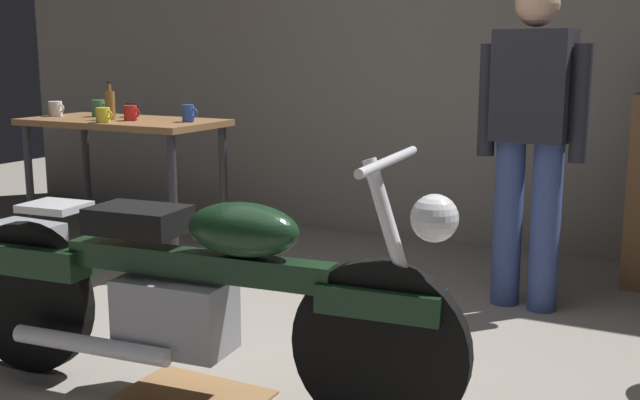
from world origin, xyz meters
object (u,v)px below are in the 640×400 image
object	(u,v)px
mug_red_diner	(131,113)
mug_white_ceramic	(56,109)
mug_green_speckled	(99,108)
bottle	(110,104)
person_standing	(531,132)
mug_blue_enamel	(188,113)
mug_black_matte	(133,110)
motorcycle	(189,289)
mug_yellow_tall	(103,115)
storage_bin	(22,253)

from	to	relation	value
mug_red_diner	mug_white_ceramic	world-z (taller)	mug_white_ceramic
mug_green_speckled	bottle	bearing A→B (deg)	-31.71
person_standing	mug_blue_enamel	world-z (taller)	person_standing
mug_blue_enamel	mug_white_ceramic	distance (m)	1.05
mug_blue_enamel	mug_black_matte	world-z (taller)	mug_blue_enamel
mug_red_diner	mug_green_speckled	distance (m)	0.41
person_standing	mug_blue_enamel	distance (m)	2.08
motorcycle	mug_blue_enamel	world-z (taller)	mug_blue_enamel
mug_green_speckled	mug_white_ceramic	world-z (taller)	mug_green_speckled
mug_yellow_tall	mug_white_ceramic	world-z (taller)	mug_white_ceramic
mug_blue_enamel	mug_black_matte	xyz separation A→B (m)	(-0.55, 0.12, -0.01)
person_standing	mug_red_diner	distance (m)	2.46
mug_green_speckled	mug_white_ceramic	distance (m)	0.30
storage_bin	mug_yellow_tall	distance (m)	0.95
mug_yellow_tall	storage_bin	bearing A→B (deg)	-112.30
motorcycle	mug_yellow_tall	bearing A→B (deg)	135.09
person_standing	storage_bin	bearing A→B (deg)	24.00
person_standing	mug_yellow_tall	distance (m)	2.54
mug_black_matte	bottle	size ratio (longest dim) A/B	0.46
mug_yellow_tall	bottle	size ratio (longest dim) A/B	0.49
bottle	mug_white_ceramic	bearing A→B (deg)	175.89
mug_green_speckled	mug_red_diner	bearing A→B (deg)	-18.49
person_standing	mug_blue_enamel	xyz separation A→B (m)	(-2.07, -0.11, 0.03)
person_standing	mug_green_speckled	world-z (taller)	person_standing
mug_red_diner	bottle	bearing A→B (deg)	-175.23
mug_black_matte	mug_yellow_tall	bearing A→B (deg)	-74.07
person_standing	mug_white_ceramic	xyz separation A→B (m)	(-3.12, -0.18, 0.02)
mug_red_diner	mug_blue_enamel	bearing A→B (deg)	14.34
storage_bin	mug_black_matte	world-z (taller)	mug_black_matte
person_standing	mug_white_ceramic	size ratio (longest dim) A/B	13.56
storage_bin	mug_red_diner	world-z (taller)	mug_red_diner
mug_red_diner	mug_green_speckled	size ratio (longest dim) A/B	0.94
motorcycle	storage_bin	bearing A→B (deg)	150.26
storage_bin	mug_green_speckled	size ratio (longest dim) A/B	3.59
person_standing	motorcycle	bearing A→B (deg)	68.93
person_standing	bottle	distance (m)	2.61
storage_bin	mug_white_ceramic	distance (m)	1.13
mug_blue_enamel	bottle	distance (m)	0.54
mug_white_ceramic	mug_red_diner	bearing A→B (deg)	-2.03
person_standing	mug_blue_enamel	bearing A→B (deg)	8.69
mug_blue_enamel	mug_red_diner	size ratio (longest dim) A/B	0.94
mug_blue_enamel	storage_bin	bearing A→B (deg)	-129.24
motorcycle	mug_green_speckled	xyz separation A→B (m)	(-1.96, 1.65, 0.51)
person_standing	mug_black_matte	xyz separation A→B (m)	(-2.62, 0.01, 0.02)
storage_bin	mug_red_diner	xyz separation A→B (m)	(0.27, 0.69, 0.78)
motorcycle	mug_blue_enamel	bearing A→B (deg)	121.02
person_standing	mug_yellow_tall	world-z (taller)	person_standing
motorcycle	person_standing	bearing A→B (deg)	57.70
person_standing	bottle	bearing A→B (deg)	10.48
mug_red_diner	mug_black_matte	distance (m)	0.28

